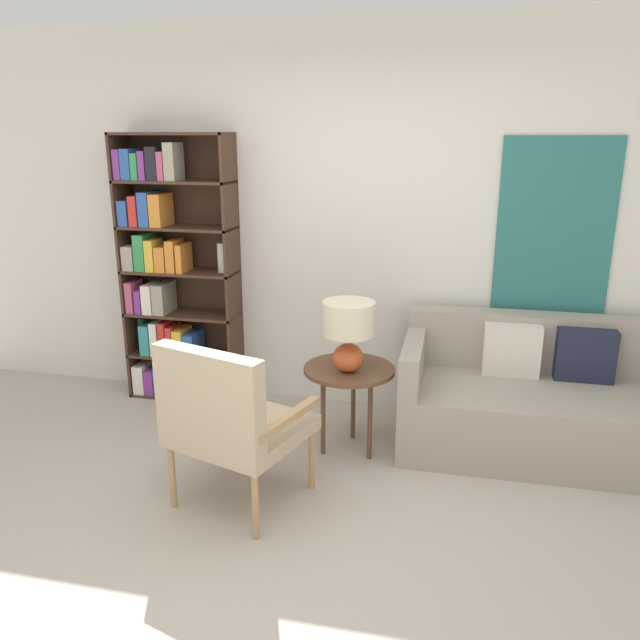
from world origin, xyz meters
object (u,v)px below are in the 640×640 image
(armchair, at_px, (227,416))
(table_lamp, at_px, (349,328))
(side_table, at_px, (349,376))
(couch, at_px, (546,402))
(bookshelf, at_px, (168,275))

(armchair, distance_m, table_lamp, 0.93)
(side_table, bearing_deg, couch, 14.80)
(bookshelf, height_order, armchair, bookshelf)
(table_lamp, bearing_deg, armchair, -125.19)
(bookshelf, distance_m, table_lamp, 1.61)
(armchair, height_order, couch, armchair)
(side_table, distance_m, table_lamp, 0.34)
(side_table, height_order, table_lamp, table_lamp)
(bookshelf, relative_size, side_table, 3.46)
(side_table, bearing_deg, bookshelf, 158.09)
(bookshelf, xyz_separation_m, armchair, (0.96, -1.37, -0.41))
(armchair, bearing_deg, bookshelf, 125.11)
(bookshelf, relative_size, table_lamp, 4.48)
(bookshelf, height_order, table_lamp, bookshelf)
(couch, bearing_deg, bookshelf, 174.28)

